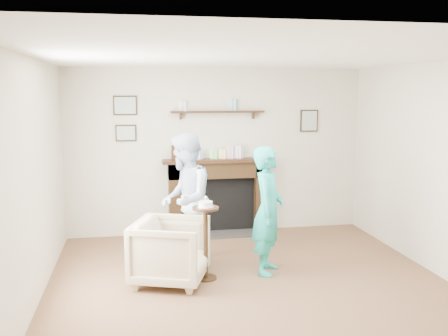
{
  "coord_description": "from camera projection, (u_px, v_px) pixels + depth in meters",
  "views": [
    {
      "loc": [
        -1.25,
        -4.91,
        2.15
      ],
      "look_at": [
        -0.19,
        0.9,
        1.24
      ],
      "focal_mm": 40.0,
      "sensor_mm": 36.0,
      "label": 1
    }
  ],
  "objects": [
    {
      "name": "woman",
      "position": [
        267.0,
        272.0,
        6.01
      ],
      "size": [
        0.56,
        0.65,
        1.52
      ],
      "primitive_type": "imported",
      "rotation": [
        0.0,
        0.0,
        1.16
      ],
      "color": "#1DA88E",
      "rests_on": "ground"
    },
    {
      "name": "man",
      "position": [
        186.0,
        264.0,
        6.29
      ],
      "size": [
        0.78,
        0.91,
        1.65
      ],
      "primitive_type": "imported",
      "rotation": [
        0.0,
        0.0,
        -1.78
      ],
      "color": "silver",
      "rests_on": "ground"
    },
    {
      "name": "armchair",
      "position": [
        171.0,
        282.0,
        5.69
      ],
      "size": [
        1.02,
        1.0,
        0.73
      ],
      "primitive_type": "imported",
      "rotation": [
        0.0,
        0.0,
        1.23
      ],
      "color": "tan",
      "rests_on": "ground"
    },
    {
      "name": "pedestal_table",
      "position": [
        206.0,
        228.0,
        5.7
      ],
      "size": [
        0.3,
        0.3,
        0.98
      ],
      "color": "black",
      "rests_on": "ground"
    },
    {
      "name": "ground",
      "position": [
        256.0,
        295.0,
        5.33
      ],
      "size": [
        5.0,
        5.0,
        0.0
      ],
      "primitive_type": "plane",
      "color": "brown",
      "rests_on": "ground"
    },
    {
      "name": "room_shell",
      "position": [
        243.0,
        138.0,
        5.75
      ],
      "size": [
        4.54,
        5.02,
        2.52
      ],
      "color": "beige",
      "rests_on": "ground"
    }
  ]
}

